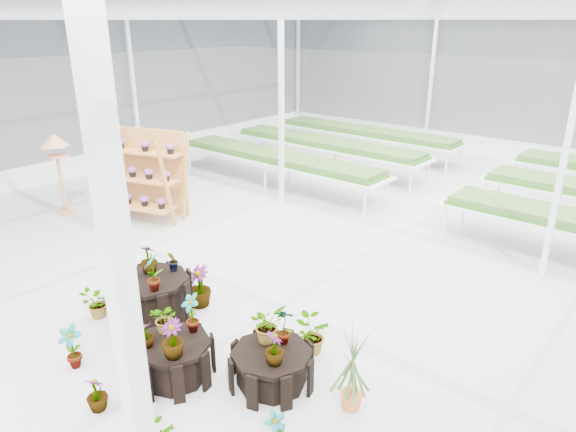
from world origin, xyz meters
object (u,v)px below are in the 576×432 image
Objects in this scene: plinth_mid at (174,360)px; shelf_rack at (142,176)px; plinth_low at (272,367)px; plinth_tall at (154,301)px; bird_table at (60,174)px.

shelf_rack reaches higher than plinth_mid.
shelf_rack reaches higher than plinth_low.
plinth_low is 6.48m from shelf_rack.
plinth_tall is at bearing -177.40° from plinth_low.
plinth_low is at bearing 34.99° from plinth_mid.
bird_table is at bearing -167.28° from shelf_rack.
plinth_tall is 5.67m from bird_table.
plinth_mid is (1.20, -0.60, -0.11)m from plinth_tall.
bird_table is at bearing 169.67° from plinth_low.
shelf_rack is at bearing 146.16° from plinth_tall.
plinth_tall is at bearing -24.11° from bird_table.
plinth_tall is 1.07× the size of plinth_low.
plinth_mid is 5.91m from shelf_rack.
plinth_mid is 0.50× the size of shelf_rack.
plinth_low is 0.52× the size of shelf_rack.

